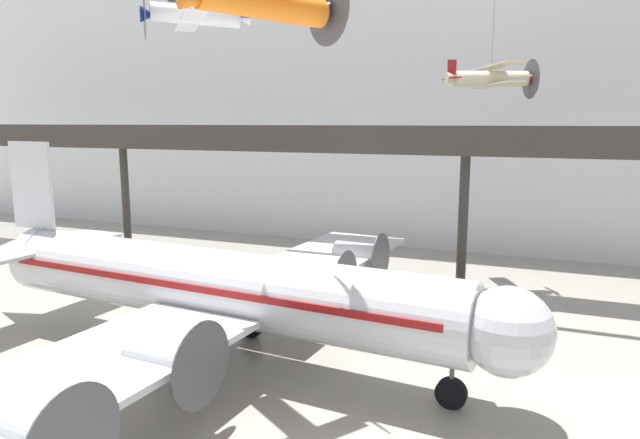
{
  "coord_description": "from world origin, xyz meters",
  "views": [
    {
      "loc": [
        5.59,
        -15.6,
        11.64
      ],
      "look_at": [
        -3.58,
        7.05,
        7.42
      ],
      "focal_mm": 32.0,
      "sensor_mm": 36.0,
      "label": 1
    }
  ],
  "objects_px": {
    "airliner_silver_main": "(211,286)",
    "suspended_plane_cream_biplane": "(491,78)",
    "suspended_plane_orange_highwing": "(264,2)",
    "suspended_plane_white_twin": "(196,16)"
  },
  "relations": [
    {
      "from": "airliner_silver_main",
      "to": "suspended_plane_cream_biplane",
      "type": "bearing_deg",
      "value": 64.51
    },
    {
      "from": "airliner_silver_main",
      "to": "suspended_plane_orange_highwing",
      "type": "distance_m",
      "value": 13.69
    },
    {
      "from": "airliner_silver_main",
      "to": "suspended_plane_cream_biplane",
      "type": "distance_m",
      "value": 24.6
    },
    {
      "from": "airliner_silver_main",
      "to": "suspended_plane_orange_highwing",
      "type": "bearing_deg",
      "value": -27.81
    },
    {
      "from": "suspended_plane_cream_biplane",
      "to": "airliner_silver_main",
      "type": "bearing_deg",
      "value": -146.09
    },
    {
      "from": "suspended_plane_orange_highwing",
      "to": "suspended_plane_cream_biplane",
      "type": "xyz_separation_m",
      "value": [
        6.23,
        22.06,
        -1.45
      ]
    },
    {
      "from": "airliner_silver_main",
      "to": "suspended_plane_white_twin",
      "type": "height_order",
      "value": "suspended_plane_white_twin"
    },
    {
      "from": "airliner_silver_main",
      "to": "suspended_plane_white_twin",
      "type": "bearing_deg",
      "value": 130.54
    },
    {
      "from": "suspended_plane_white_twin",
      "to": "airliner_silver_main",
      "type": "bearing_deg",
      "value": 85.62
    },
    {
      "from": "airliner_silver_main",
      "to": "suspended_plane_white_twin",
      "type": "xyz_separation_m",
      "value": [
        -4.2,
        5.78,
        14.0
      ]
    }
  ]
}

